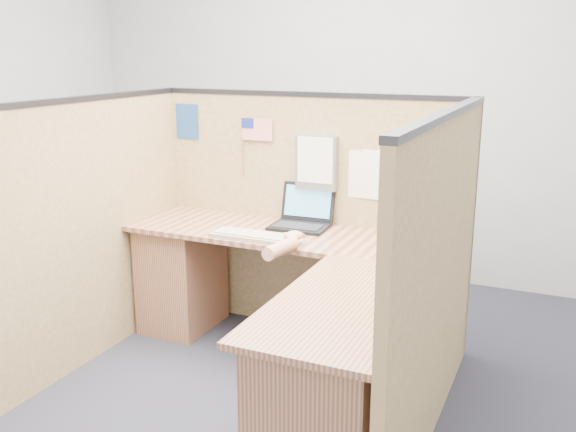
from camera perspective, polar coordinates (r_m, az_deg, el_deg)
The scene contains 13 objects.
floor at distance 3.52m, azimuth -4.84°, elevation -15.77°, with size 5.00×5.00×0.00m, color #212230.
wall_back at distance 5.13m, azimuth 7.27°, elevation 10.26°, with size 5.00×5.00×0.00m, color #A1A3A6.
cubicle_partitions at distance 3.56m, azimuth -1.78°, elevation -1.87°, with size 2.06×1.83×1.53m.
l_desk at distance 3.50m, azimuth -0.01°, elevation -8.72°, with size 1.95×1.75×0.73m.
laptop at distance 3.92m, azimuth 1.39°, elevation -0.00°, with size 0.35×0.34×0.25m.
keyboard at distance 3.66m, azimuth -3.13°, elevation -1.78°, with size 0.49×0.17×0.03m.
mouse at distance 3.56m, azimuth 0.53°, elevation -2.15°, with size 0.11×0.07×0.05m, color silver.
hand_forearm at distance 3.42m, azimuth -0.25°, elevation -2.54°, with size 0.11×0.39×0.08m.
blue_poster at distance 4.34m, azimuth -8.97°, elevation 8.30°, with size 0.17×0.00×0.23m, color navy.
american_flag at distance 4.08m, azimuth -3.11°, elevation 7.51°, with size 0.22×0.01×0.37m.
file_holder at distance 3.92m, azimuth 2.54°, elevation 4.76°, with size 0.26×0.05×0.33m.
paper_left at distance 3.82m, azimuth 8.02°, elevation 3.92°, with size 0.20×0.00×0.25m, color white.
paper_right at distance 3.85m, azimuth 6.97°, elevation 3.64°, with size 0.22×0.00×0.29m, color white.
Camera 1 is at (1.51, -2.64, 1.78)m, focal length 40.00 mm.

